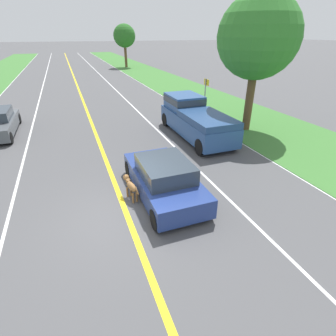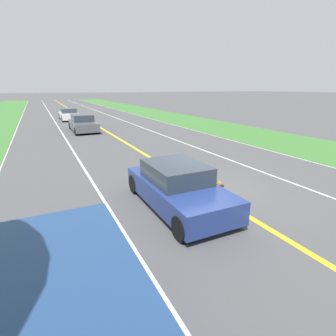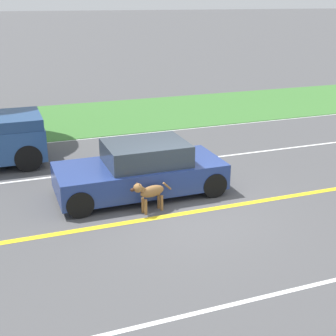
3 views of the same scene
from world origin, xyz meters
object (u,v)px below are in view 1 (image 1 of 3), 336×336
ego_car (164,179)px  dog (130,185)px  pickup_truck (194,118)px  roadside_tree_right_near (258,38)px  street_sign (205,92)px  roadside_tree_right_far (124,36)px

ego_car → dog: size_ratio=3.86×
ego_car → pickup_truck: pickup_truck is taller
ego_car → roadside_tree_right_near: (6.98, 4.95, 4.28)m
pickup_truck → roadside_tree_right_near: size_ratio=0.82×
roadside_tree_right_near → street_sign: (-0.76, 3.85, -3.39)m
ego_car → street_sign: bearing=54.7°
street_sign → ego_car: bearing=-125.3°
dog → roadside_tree_right_near: bearing=17.5°
ego_car → dog: 1.17m
ego_car → street_sign: 10.82m
dog → roadside_tree_right_far: 39.79m
roadside_tree_right_near → street_sign: size_ratio=2.92×
dog → street_sign: (7.38, 8.64, 1.01)m
roadside_tree_right_far → pickup_truck: bearing=-96.3°
roadside_tree_right_near → dog: bearing=-149.5°
roadside_tree_right_near → roadside_tree_right_far: size_ratio=1.09×
ego_car → street_sign: size_ratio=1.75×
pickup_truck → street_sign: (2.57, 3.61, 0.53)m
pickup_truck → street_sign: bearing=54.6°
pickup_truck → roadside_tree_right_near: 5.15m
pickup_truck → street_sign: street_sign is taller
ego_car → roadside_tree_right_far: (7.37, 38.81, 4.05)m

